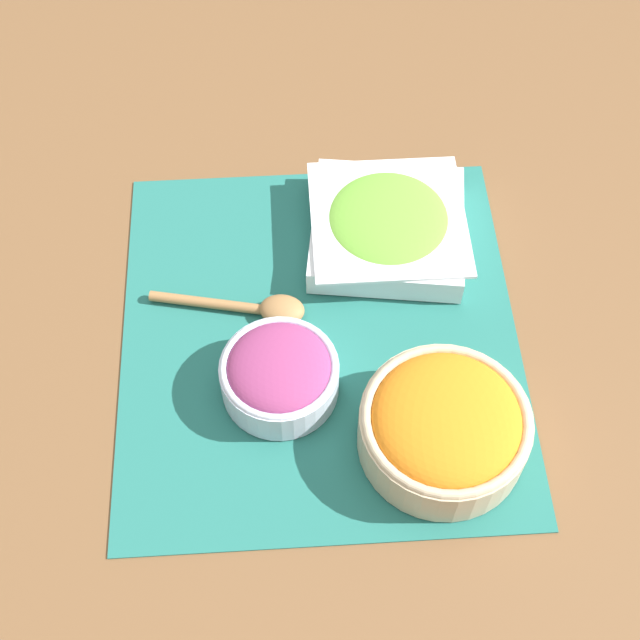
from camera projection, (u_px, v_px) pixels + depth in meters
name	position (u px, v px, depth m)	size (l,w,h in m)	color
ground_plane	(320.00, 336.00, 1.01)	(3.00, 3.00, 0.00)	brown
placemat	(320.00, 335.00, 1.01)	(0.49, 0.45, 0.00)	#236B60
onion_bowl	(279.00, 374.00, 0.94)	(0.13, 0.13, 0.06)	silver
lettuce_bowl	(388.00, 225.00, 1.06)	(0.20, 0.20, 0.05)	white
carrot_bowl	(445.00, 426.00, 0.90)	(0.17, 0.17, 0.08)	#C6B28E
wooden_spoon	(259.00, 308.00, 1.01)	(0.06, 0.18, 0.02)	#9E7042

